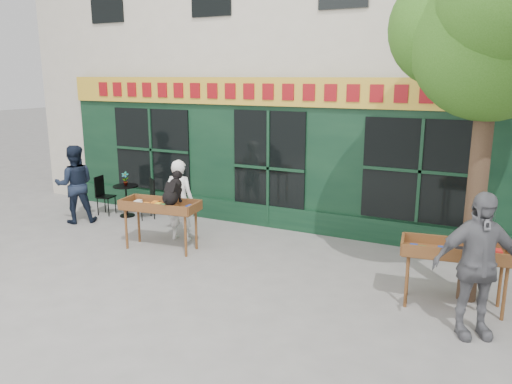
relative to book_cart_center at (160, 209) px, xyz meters
The scene contains 14 objects.
ground 1.49m from the book_cart_center, ahead, with size 80.00×80.00×0.00m, color slate.
building 7.35m from the book_cart_center, 78.13° to the left, with size 14.00×7.26×10.00m.
street_tree 6.49m from the book_cart_center, ahead, with size 3.05×2.90×5.60m.
book_cart_center is the anchor object (origin of this frame).
dog 0.59m from the book_cart_center, ahead, with size 0.34×0.60×0.60m, color black, non-canonical shape.
woman 0.65m from the book_cart_center, 90.00° to the left, with size 0.61×0.40×1.69m, color white.
book_cart_right 5.38m from the book_cart_center, ahead, with size 1.57×0.83×0.99m.
man_right 5.75m from the book_cart_center, ahead, with size 1.14×0.47×1.94m, color slate.
bistro_table 2.68m from the book_cart_center, 145.23° to the left, with size 0.60×0.60×0.76m.
bistro_chair_left 3.17m from the book_cart_center, 153.57° to the left, with size 0.42×0.41×0.95m.
bistro_chair_right 2.30m from the book_cart_center, 134.02° to the left, with size 0.51×0.51×0.95m.
potted_plant 2.67m from the book_cart_center, 145.23° to the left, with size 0.17×0.12×0.33m, color gray.
man_left 2.95m from the book_cart_center, 167.90° to the left, with size 0.88×0.68×1.80m, color black.
chalkboard 2.46m from the book_cart_center, 117.44° to the left, with size 0.59×0.29×0.79m.
Camera 1 is at (4.60, -7.45, 3.33)m, focal length 35.00 mm.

